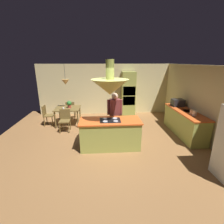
% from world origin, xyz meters
% --- Properties ---
extents(ground, '(8.16, 8.16, 0.00)m').
position_xyz_m(ground, '(0.00, 0.00, 0.00)').
color(ground, olive).
extents(wall_back, '(6.80, 0.10, 2.55)m').
position_xyz_m(wall_back, '(0.00, 3.45, 1.27)').
color(wall_back, beige).
rests_on(wall_back, ground).
extents(wall_right, '(0.10, 7.20, 2.55)m').
position_xyz_m(wall_right, '(3.25, 0.40, 1.27)').
color(wall_right, beige).
rests_on(wall_right, ground).
extents(kitchen_island, '(1.90, 0.81, 0.94)m').
position_xyz_m(kitchen_island, '(0.00, -0.20, 0.47)').
color(kitchen_island, '#A0A84C').
rests_on(kitchen_island, ground).
extents(counter_run_right, '(0.73, 2.32, 0.92)m').
position_xyz_m(counter_run_right, '(2.84, 0.60, 0.47)').
color(counter_run_right, '#A0A84C').
rests_on(counter_run_right, ground).
extents(oven_tower, '(0.66, 0.62, 2.19)m').
position_xyz_m(oven_tower, '(1.10, 3.04, 1.10)').
color(oven_tower, '#A0A84C').
rests_on(oven_tower, ground).
extents(dining_table, '(1.04, 0.92, 0.76)m').
position_xyz_m(dining_table, '(-1.70, 1.90, 0.66)').
color(dining_table, brown).
rests_on(dining_table, ground).
extents(person_at_island, '(0.53, 0.22, 1.64)m').
position_xyz_m(person_at_island, '(0.20, 0.48, 0.94)').
color(person_at_island, tan).
rests_on(person_at_island, ground).
extents(range_hood, '(1.10, 1.10, 1.00)m').
position_xyz_m(range_hood, '(0.00, -0.20, 1.98)').
color(range_hood, '#A0A84C').
extents(pendant_light_over_table, '(0.32, 0.32, 0.82)m').
position_xyz_m(pendant_light_over_table, '(-1.70, 1.90, 1.86)').
color(pendant_light_over_table, '#E0B266').
extents(chair_facing_island, '(0.40, 0.40, 0.87)m').
position_xyz_m(chair_facing_island, '(-1.70, 1.22, 0.50)').
color(chair_facing_island, brown).
rests_on(chair_facing_island, ground).
extents(chair_by_back_wall, '(0.40, 0.40, 0.87)m').
position_xyz_m(chair_by_back_wall, '(-1.70, 2.58, 0.50)').
color(chair_by_back_wall, brown).
rests_on(chair_by_back_wall, ground).
extents(chair_at_corner, '(0.40, 0.40, 0.87)m').
position_xyz_m(chair_at_corner, '(-2.60, 1.90, 0.50)').
color(chair_at_corner, brown).
rests_on(chair_at_corner, ground).
extents(potted_plant_on_table, '(0.20, 0.20, 0.30)m').
position_xyz_m(potted_plant_on_table, '(-1.62, 1.92, 0.93)').
color(potted_plant_on_table, '#99382D').
rests_on(potted_plant_on_table, dining_table).
extents(cup_on_table, '(0.07, 0.07, 0.09)m').
position_xyz_m(cup_on_table, '(-1.82, 1.67, 0.81)').
color(cup_on_table, white).
rests_on(cup_on_table, dining_table).
extents(canister_flour, '(0.14, 0.14, 0.17)m').
position_xyz_m(canister_flour, '(2.84, 0.03, 1.01)').
color(canister_flour, silver).
rests_on(canister_flour, counter_run_right).
extents(canister_sugar, '(0.13, 0.13, 0.16)m').
position_xyz_m(canister_sugar, '(2.84, 0.21, 1.00)').
color(canister_sugar, '#E0B78C').
rests_on(canister_sugar, counter_run_right).
extents(microwave_on_counter, '(0.46, 0.36, 0.28)m').
position_xyz_m(microwave_on_counter, '(2.84, 1.28, 1.06)').
color(microwave_on_counter, '#232326').
rests_on(microwave_on_counter, counter_run_right).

